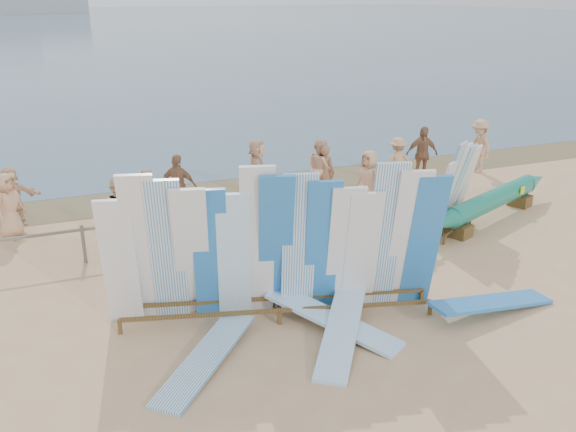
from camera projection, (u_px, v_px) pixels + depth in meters
name	position (u px, v px, depth m)	size (l,w,h in m)	color
ground	(299.00, 288.00, 12.61)	(160.00, 160.00, 0.00)	tan
ocean	(56.00, 21.00, 124.09)	(320.00, 240.00, 0.02)	#425E76
wet_sand_strip	(209.00, 190.00, 18.88)	(40.00, 2.60, 0.01)	brown
fence	(252.00, 214.00, 15.00)	(12.08, 0.08, 0.90)	#7A6F5C
main_surfboard_rack	(278.00, 250.00, 11.02)	(6.12, 2.29, 3.09)	brown
side_surfboard_rack	(454.00, 191.00, 15.20)	(2.11, 1.61, 2.47)	brown
outrigger_canoe	(493.00, 201.00, 16.18)	(5.81, 2.83, 0.87)	brown
vendor_table	(409.00, 235.00, 14.28)	(1.08, 0.92, 1.23)	brown
flat_board_b	(341.00, 341.00, 10.73)	(0.56, 2.70, 0.07)	#9ACFF7
flat_board_e	(206.00, 364.00, 10.05)	(0.56, 2.70, 0.07)	white
flat_board_d	(491.00, 312.00, 11.69)	(0.56, 2.70, 0.07)	blue
flat_board_a	(332.00, 329.00, 11.10)	(0.56, 2.70, 0.07)	#9ACFF7
beach_chair_left	(264.00, 211.00, 16.27)	(0.77, 0.78, 0.91)	#B41319
beach_chair_right	(322.00, 207.00, 16.65)	(0.69, 0.69, 0.78)	#B41319
stroller	(273.00, 202.00, 16.58)	(0.51, 0.71, 0.96)	#B41319
beachgoer_extra_0	(479.00, 146.00, 20.50)	(1.16, 0.48, 1.79)	tan
beachgoer_10	(422.00, 154.00, 19.46)	(1.05, 0.45, 1.79)	#8C6042
beachgoer_0	(9.00, 206.00, 14.97)	(0.81, 0.39, 1.66)	tan
beachgoer_8	(320.00, 168.00, 17.91)	(0.86, 0.41, 1.77)	beige
beachgoer_5	(257.00, 168.00, 18.05)	(1.60, 0.52, 1.72)	beige
beachgoer_4	(179.00, 186.00, 16.33)	(1.02, 0.44, 1.74)	#8C6042
beachgoer_6	(369.00, 181.00, 16.84)	(0.84, 0.40, 1.72)	tan
beachgoer_1	(147.00, 200.00, 15.50)	(0.58, 0.32, 1.59)	#8C6042
beachgoer_11	(12.00, 196.00, 15.80)	(1.46, 0.47, 1.57)	beige
beachgoer_2	(118.00, 211.00, 14.53)	(0.82, 0.40, 1.70)	beige
beachgoer_9	(397.00, 162.00, 19.07)	(1.00, 0.41, 1.54)	tan
beachgoer_7	(325.00, 172.00, 17.79)	(0.60, 0.33, 1.63)	#8C6042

